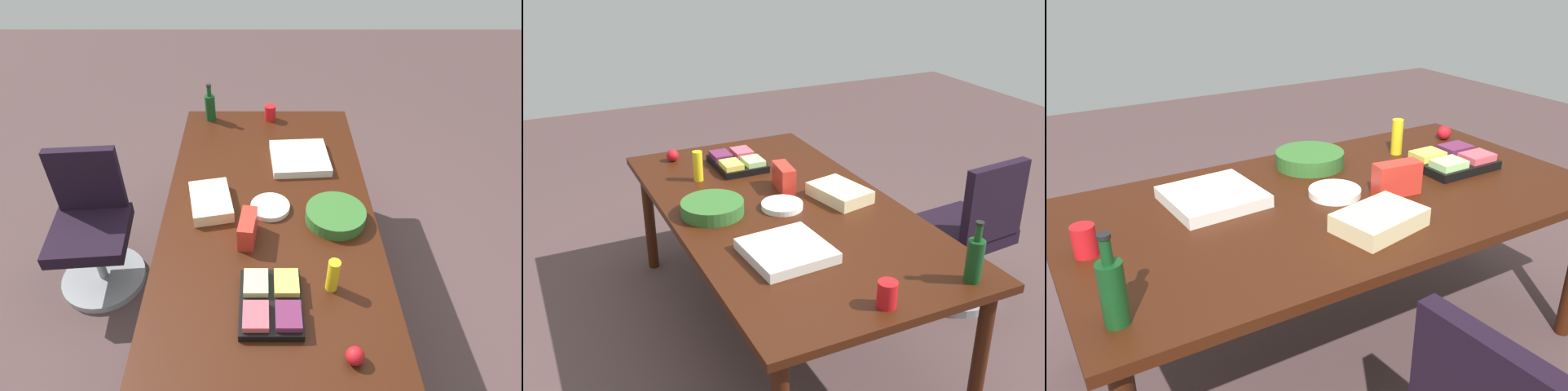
{
  "view_description": "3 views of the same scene",
  "coord_description": "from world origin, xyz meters",
  "views": [
    {
      "loc": [
        1.88,
        -0.04,
        2.45
      ],
      "look_at": [
        -0.07,
        -0.04,
        0.82
      ],
      "focal_mm": 30.79,
      "sensor_mm": 36.0,
      "label": 1
    },
    {
      "loc": [
        -2.63,
        1.25,
        2.15
      ],
      "look_at": [
        -0.0,
        -0.0,
        0.85
      ],
      "focal_mm": 42.08,
      "sensor_mm": 36.0,
      "label": 2
    },
    {
      "loc": [
        -1.17,
        -1.73,
        1.7
      ],
      "look_at": [
        -0.14,
        0.0,
        0.81
      ],
      "focal_mm": 37.67,
      "sensor_mm": 36.0,
      "label": 3
    }
  ],
  "objects": [
    {
      "name": "sheet_cake",
      "position": [
        -0.03,
        -0.33,
        0.81
      ],
      "size": [
        0.36,
        0.28,
        0.07
      ],
      "primitive_type": "cube",
      "rotation": [
        0.0,
        0.0,
        0.2
      ],
      "color": "beige",
      "rests_on": "conference_table"
    },
    {
      "name": "pizza_box",
      "position": [
        -0.46,
        0.2,
        0.8
      ],
      "size": [
        0.38,
        0.38,
        0.05
      ],
      "primitive_type": "cube",
      "rotation": [
        0.0,
        0.0,
        0.06
      ],
      "color": "silver",
      "rests_on": "conference_table"
    },
    {
      "name": "ground_plane",
      "position": [
        0.0,
        0.0,
        0.0
      ],
      "size": [
        10.0,
        10.0,
        0.0
      ],
      "primitive_type": "plane",
      "color": "#4E3838"
    },
    {
      "name": "mustard_bottle",
      "position": [
        0.55,
        0.28,
        0.86
      ],
      "size": [
        0.07,
        0.07,
        0.18
      ],
      "primitive_type": "cylinder",
      "rotation": [
        0.0,
        0.0,
        0.28
      ],
      "color": "yellow",
      "rests_on": "conference_table"
    },
    {
      "name": "apple_red",
      "position": [
        0.92,
        0.33,
        0.81
      ],
      "size": [
        0.09,
        0.09,
        0.08
      ],
      "primitive_type": "sphere",
      "rotation": [
        0.0,
        0.0,
        0.16
      ],
      "color": "red",
      "rests_on": "conference_table"
    },
    {
      "name": "conference_table",
      "position": [
        0.0,
        0.0,
        0.71
      ],
      "size": [
        2.22,
        1.17,
        0.77
      ],
      "color": "#351508",
      "rests_on": "ground"
    },
    {
      "name": "salad_bowl",
      "position": [
        0.09,
        0.36,
        0.81
      ],
      "size": [
        0.41,
        0.41,
        0.07
      ],
      "primitive_type": "cylinder",
      "rotation": [
        0.0,
        0.0,
        -0.3
      ],
      "color": "#306328",
      "rests_on": "conference_table"
    },
    {
      "name": "chip_bag_red",
      "position": [
        0.23,
        -0.11,
        0.84
      ],
      "size": [
        0.21,
        0.1,
        0.14
      ],
      "primitive_type": "cube",
      "rotation": [
        0.0,
        0.0,
        -0.12
      ],
      "color": "red",
      "rests_on": "conference_table"
    },
    {
      "name": "wine_bottle",
      "position": [
        -0.99,
        -0.41,
        0.88
      ],
      "size": [
        0.09,
        0.09,
        0.28
      ],
      "color": "#103D18",
      "rests_on": "conference_table"
    },
    {
      "name": "paper_plate_stack",
      "position": [
        0.0,
        0.01,
        0.79
      ],
      "size": [
        0.27,
        0.27,
        0.03
      ],
      "primitive_type": "cylinder",
      "rotation": [
        0.0,
        0.0,
        0.26
      ],
      "color": "white",
      "rests_on": "conference_table"
    },
    {
      "name": "fruit_platter",
      "position": [
        0.66,
        0.0,
        0.81
      ],
      "size": [
        0.36,
        0.28,
        0.07
      ],
      "color": "black",
      "rests_on": "conference_table"
    },
    {
      "name": "office_chair",
      "position": [
        -0.18,
        -1.13,
        0.37
      ],
      "size": [
        0.56,
        0.56,
        0.95
      ],
      "color": "gray",
      "rests_on": "ground"
    },
    {
      "name": "red_solo_cup",
      "position": [
        -0.99,
        0.02,
        0.83
      ],
      "size": [
        0.08,
        0.08,
        0.11
      ],
      "primitive_type": "cylinder",
      "rotation": [
        0.0,
        0.0,
        -0.03
      ],
      "color": "red",
      "rests_on": "conference_table"
    }
  ]
}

